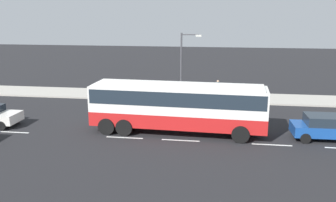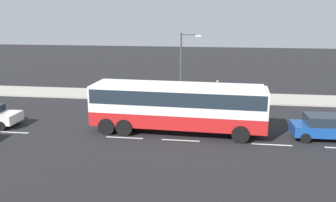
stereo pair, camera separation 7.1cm
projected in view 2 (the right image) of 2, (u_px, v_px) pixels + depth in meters
ground_plane at (163, 129)px, 25.14m from camera, size 120.00×120.00×0.00m
sidewalk_curb at (179, 96)px, 34.65m from camera, size 80.00×4.00×0.15m
lane_centreline at (139, 138)px, 23.38m from camera, size 28.67×0.16×0.01m
coach_bus at (177, 103)px, 23.98m from camera, size 11.53×3.10×3.28m
car_blue_saloon at (327, 127)px, 23.03m from camera, size 4.41×2.08×1.57m
pedestrian_near_curb at (217, 88)px, 33.52m from camera, size 0.32×0.32×1.63m
street_lamp at (183, 61)px, 32.51m from camera, size 1.83×0.24×5.91m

